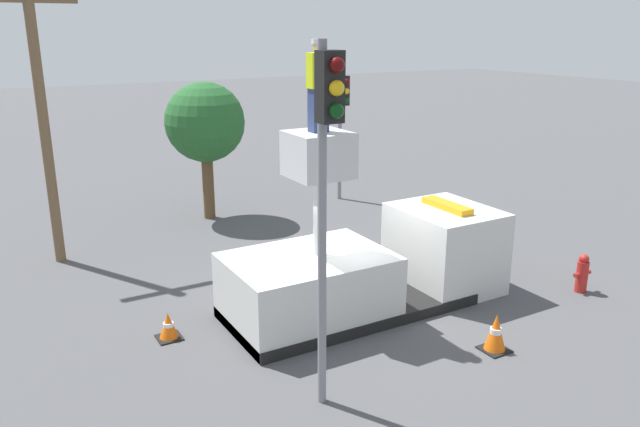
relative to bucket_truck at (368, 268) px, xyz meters
name	(u,v)px	position (x,y,z in m)	size (l,w,h in m)	color
ground_plane	(348,310)	(-0.49, 0.00, -0.88)	(120.00, 120.00, 0.00)	#4C4C4F
bucket_truck	(368,268)	(0.00, 0.00, 0.00)	(6.34, 2.39, 3.98)	black
worker	(318,86)	(-1.24, 0.00, 3.98)	(0.40, 0.26, 1.75)	navy
traffic_light_pole	(327,161)	(-2.73, -2.84, 3.20)	(0.34, 0.57, 5.80)	gray
traffic_light_across	(342,110)	(4.18, 7.82, 2.32)	(0.34, 0.57, 4.51)	gray
fire_hydrant	(582,273)	(4.76, -1.87, -0.43)	(0.51, 0.27, 0.93)	#B2231E
traffic_cone_rear	(168,326)	(-4.28, 0.69, -0.62)	(0.48, 0.48, 0.55)	black
traffic_cone_curbside	(496,333)	(0.99, -2.89, -0.52)	(0.51, 0.51, 0.75)	black
tree_left_bg	(205,123)	(-0.69, 8.08, 2.19)	(2.49, 2.49, 4.35)	brown
utility_pole	(42,113)	(-5.48, 6.36, 3.02)	(2.20, 0.26, 7.17)	brown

